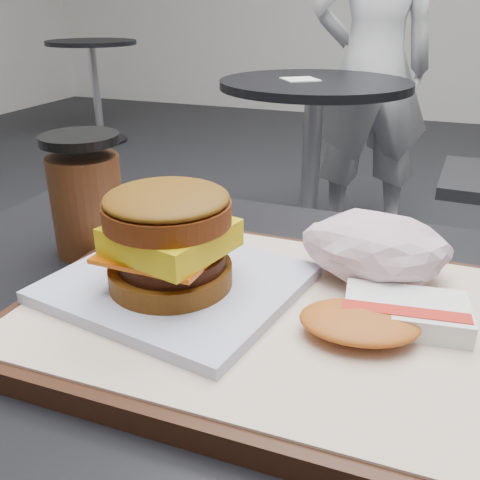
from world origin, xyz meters
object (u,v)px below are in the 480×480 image
object	(u,v)px
crumpled_wrapper	(376,248)
coffee_cup	(87,199)
hash_brown	(385,316)
patron	(372,69)
serving_tray	(262,316)
neighbor_table	(312,134)
breakfast_sandwich	(172,250)

from	to	relation	value
crumpled_wrapper	coffee_cup	world-z (taller)	coffee_cup
hash_brown	crumpled_wrapper	distance (m)	0.09
patron	hash_brown	bearing A→B (deg)	73.38
serving_tray	neighbor_table	bearing A→B (deg)	101.75
crumpled_wrapper	patron	xyz separation A→B (m)	(-0.27, 1.98, -0.07)
breakfast_sandwich	hash_brown	distance (m)	0.17
serving_tray	patron	xyz separation A→B (m)	(-0.20, 2.06, -0.03)
hash_brown	neighbor_table	world-z (taller)	hash_brown
breakfast_sandwich	patron	world-z (taller)	patron
coffee_cup	breakfast_sandwich	bearing A→B (deg)	-30.29
breakfast_sandwich	patron	bearing A→B (deg)	93.34
coffee_cup	hash_brown	bearing A→B (deg)	-13.47
serving_tray	breakfast_sandwich	size ratio (longest dim) A/B	1.75
breakfast_sandwich	patron	size ratio (longest dim) A/B	0.15
breakfast_sandwich	hash_brown	xyz separation A→B (m)	(0.17, 0.01, -0.03)
hash_brown	neighbor_table	bearing A→B (deg)	104.91
serving_tray	coffee_cup	size ratio (longest dim) A/B	3.07
patron	coffee_cup	bearing A→B (deg)	64.88
crumpled_wrapper	coffee_cup	distance (m)	0.29
neighbor_table	breakfast_sandwich	bearing A→B (deg)	-80.83
serving_tray	breakfast_sandwich	distance (m)	0.09
breakfast_sandwich	coffee_cup	distance (m)	0.16
breakfast_sandwich	patron	distance (m)	2.08
neighbor_table	patron	size ratio (longest dim) A/B	0.50
breakfast_sandwich	crumpled_wrapper	size ratio (longest dim) A/B	1.76
patron	crumpled_wrapper	bearing A→B (deg)	73.16
hash_brown	patron	size ratio (longest dim) A/B	0.08
breakfast_sandwich	crumpled_wrapper	bearing A→B (deg)	30.32
hash_brown	crumpled_wrapper	world-z (taller)	crumpled_wrapper
serving_tray	crumpled_wrapper	distance (m)	0.12
crumpled_wrapper	serving_tray	bearing A→B (deg)	-132.86
hash_brown	crumpled_wrapper	xyz separation A→B (m)	(-0.02, 0.08, 0.02)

